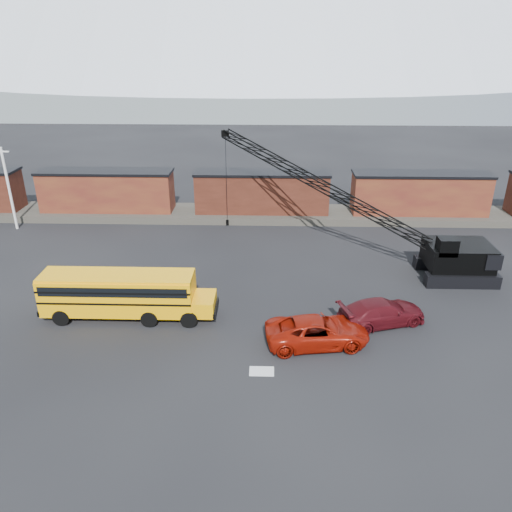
{
  "coord_description": "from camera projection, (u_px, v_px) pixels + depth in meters",
  "views": [
    {
      "loc": [
        0.87,
        -27.16,
        17.52
      ],
      "look_at": [
        -0.1,
        5.35,
        3.0
      ],
      "focal_mm": 35.0,
      "sensor_mm": 36.0,
      "label": 1
    }
  ],
  "objects": [
    {
      "name": "boxcar_mid",
      "position": [
        262.0,
        192.0,
        50.91
      ],
      "size": [
        13.7,
        3.1,
        4.17
      ],
      "color": "#4E2116",
      "rests_on": "gravel_berm"
    },
    {
      "name": "gravel_berm",
      "position": [
        262.0,
        214.0,
        51.89
      ],
      "size": [
        120.0,
        5.0,
        0.7
      ],
      "primitive_type": "cube",
      "color": "#48433B",
      "rests_on": "ground"
    },
    {
      "name": "maroon_suv",
      "position": [
        382.0,
        312.0,
        32.64
      ],
      "size": [
        6.3,
        4.07,
        1.7
      ],
      "primitive_type": "imported",
      "rotation": [
        0.0,
        0.0,
        1.89
      ],
      "color": "#490D12",
      "rests_on": "ground"
    },
    {
      "name": "boxcar_west_near",
      "position": [
        107.0,
        190.0,
        51.35
      ],
      "size": [
        13.7,
        3.1,
        4.17
      ],
      "color": "#4E1716",
      "rests_on": "gravel_berm"
    },
    {
      "name": "utility_pole",
      "position": [
        9.0,
        188.0,
        47.35
      ],
      "size": [
        1.4,
        0.24,
        8.0
      ],
      "color": "silver",
      "rests_on": "ground"
    },
    {
      "name": "ground",
      "position": [
        255.0,
        333.0,
        31.95
      ],
      "size": [
        160.0,
        160.0,
        0.0
      ],
      "primitive_type": "plane",
      "color": "black",
      "rests_on": "ground"
    },
    {
      "name": "snow_patch",
      "position": [
        262.0,
        371.0,
        28.28
      ],
      "size": [
        1.4,
        0.9,
        0.02
      ],
      "primitive_type": "cube",
      "color": "silver",
      "rests_on": "ground"
    },
    {
      "name": "crawler_crane",
      "position": [
        322.0,
        186.0,
        42.21
      ],
      "size": [
        22.06,
        13.55,
        9.62
      ],
      "color": "black",
      "rests_on": "ground"
    },
    {
      "name": "boxcar_east_near",
      "position": [
        420.0,
        193.0,
        50.47
      ],
      "size": [
        13.7,
        3.1,
        4.17
      ],
      "color": "#4E1716",
      "rests_on": "gravel_berm"
    },
    {
      "name": "red_pickup",
      "position": [
        317.0,
        331.0,
        30.48
      ],
      "size": [
        6.7,
        3.8,
        1.76
      ],
      "primitive_type": "imported",
      "rotation": [
        0.0,
        0.0,
        1.71
      ],
      "color": "maroon",
      "rests_on": "ground"
    },
    {
      "name": "school_bus",
      "position": [
        124.0,
        293.0,
        33.03
      ],
      "size": [
        11.65,
        2.65,
        3.19
      ],
      "color": "#F8A605",
      "rests_on": "ground"
    }
  ]
}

